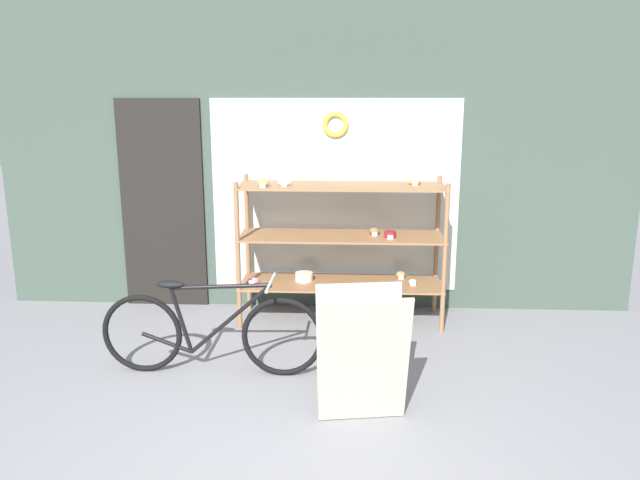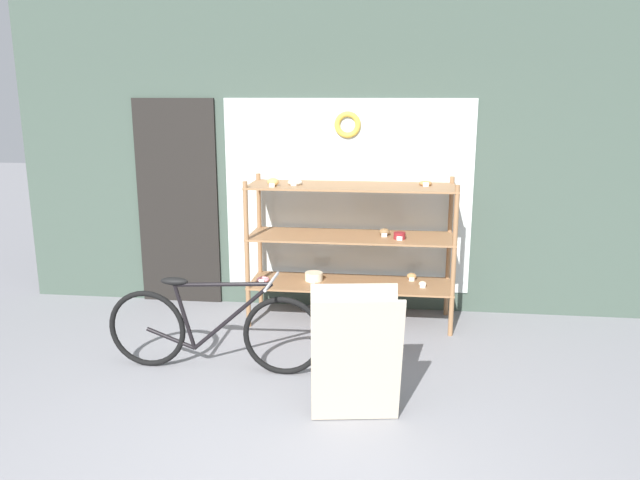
# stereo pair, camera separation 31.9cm
# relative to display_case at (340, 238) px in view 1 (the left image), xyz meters

# --- Properties ---
(ground_plane) EXTENTS (30.00, 30.00, 0.00)m
(ground_plane) POSITION_rel_display_case_xyz_m (-0.26, -2.50, -0.81)
(ground_plane) COLOR gray
(storefront_facade) EXTENTS (6.34, 0.13, 3.04)m
(storefront_facade) POSITION_rel_display_case_xyz_m (-0.30, 0.43, 0.68)
(storefront_facade) COLOR #3D4C42
(storefront_facade) RESTS_ON ground_plane
(display_case) EXTENTS (1.91, 0.59, 1.39)m
(display_case) POSITION_rel_display_case_xyz_m (0.00, 0.00, 0.00)
(display_case) COLOR #8E6642
(display_case) RESTS_ON ground_plane
(bicycle) EXTENTS (1.74, 0.46, 0.77)m
(bicycle) POSITION_rel_display_case_xyz_m (-0.98, -1.23, -0.47)
(bicycle) COLOR black
(bicycle) RESTS_ON ground_plane
(sandwich_board) EXTENTS (0.64, 0.47, 0.90)m
(sandwich_board) POSITION_rel_display_case_xyz_m (0.19, -1.87, -0.36)
(sandwich_board) COLOR #B2A893
(sandwich_board) RESTS_ON ground_plane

